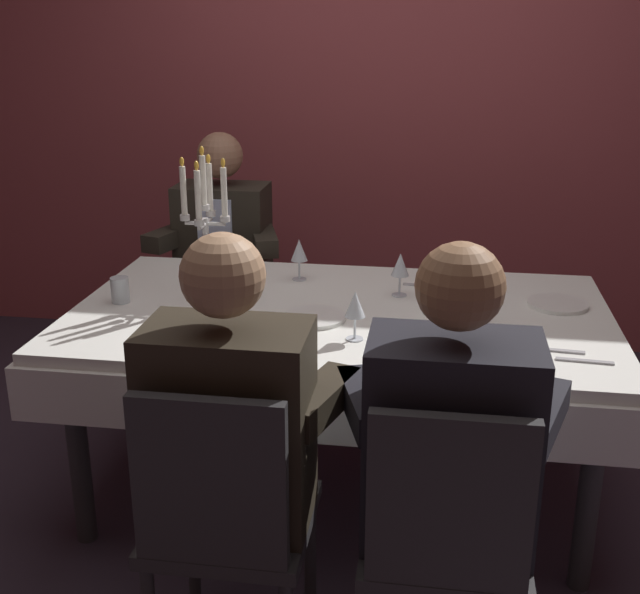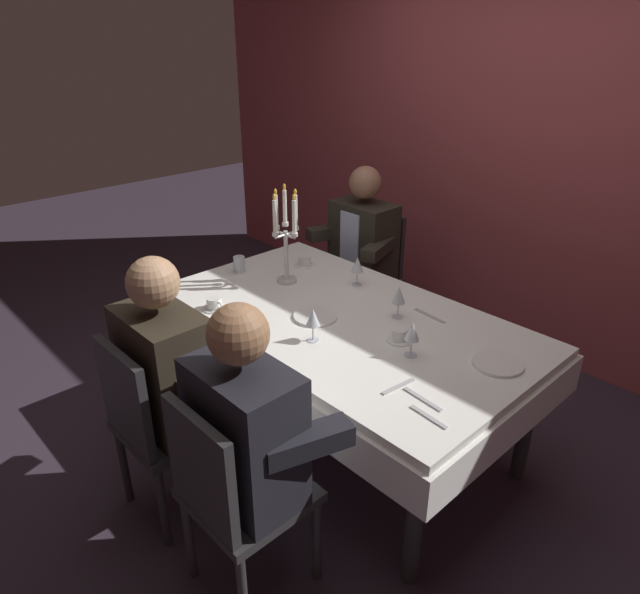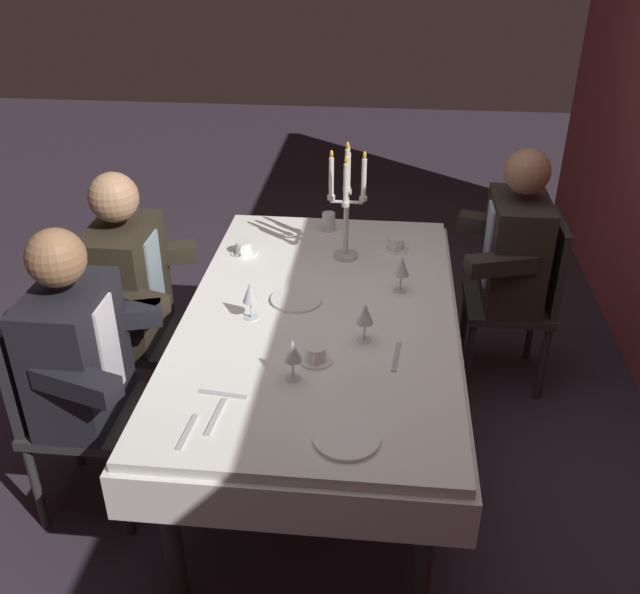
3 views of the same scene
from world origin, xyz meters
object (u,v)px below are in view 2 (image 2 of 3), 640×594
at_px(wine_glass_3, 412,332).
at_px(coffee_cup_1, 400,335).
at_px(wine_glass_0, 399,296).
at_px(wine_glass_1, 313,318).
at_px(candelabra, 286,238).
at_px(water_tumbler_0, 239,264).
at_px(seated_diner_1, 164,370).
at_px(dinner_plate_1, 498,363).
at_px(seated_diner_0, 364,241).
at_px(wine_glass_2, 357,265).
at_px(coffee_cup_2, 214,304).
at_px(seated_diner_2, 244,433).
at_px(dinner_plate_0, 316,316).
at_px(coffee_cup_0, 305,261).
at_px(dining_table, 341,337).

height_order(wine_glass_3, coffee_cup_1, wine_glass_3).
height_order(wine_glass_0, wine_glass_1, same).
bearing_deg(candelabra, wine_glass_0, 9.81).
distance_m(water_tumbler_0, seated_diner_1, 1.06).
xyz_separation_m(dinner_plate_1, wine_glass_1, (-0.69, -0.43, 0.11)).
xyz_separation_m(wine_glass_0, seated_diner_0, (-0.87, 0.69, -0.12)).
relative_size(coffee_cup_1, seated_diner_0, 0.11).
relative_size(wine_glass_2, wine_glass_3, 1.00).
xyz_separation_m(coffee_cup_2, seated_diner_2, (0.89, -0.47, -0.03)).
xyz_separation_m(water_tumbler_0, seated_diner_2, (1.19, -0.85, -0.05)).
relative_size(dinner_plate_0, dinner_plate_1, 1.02).
bearing_deg(seated_diner_0, dinner_plate_1, -26.68).
bearing_deg(wine_glass_1, water_tumbler_0, 165.37).
relative_size(wine_glass_0, coffee_cup_1, 1.24).
height_order(water_tumbler_0, seated_diner_2, seated_diner_2).
bearing_deg(wine_glass_2, water_tumbler_0, -148.60).
distance_m(candelabra, seated_diner_2, 1.33).
xyz_separation_m(dinner_plate_0, wine_glass_0, (0.28, 0.30, 0.11)).
bearing_deg(seated_diner_2, dinner_plate_0, 120.80).
bearing_deg(wine_glass_1, seated_diner_2, -63.60).
bearing_deg(wine_glass_2, candelabra, -139.18).
height_order(wine_glass_2, wine_glass_3, same).
distance_m(coffee_cup_1, seated_diner_2, 0.91).
bearing_deg(wine_glass_0, coffee_cup_1, -47.87).
height_order(wine_glass_0, coffee_cup_0, wine_glass_0).
xyz_separation_m(wine_glass_2, wine_glass_3, (0.67, -0.37, 0.00)).
xyz_separation_m(dining_table, water_tumbler_0, (-0.80, -0.04, 0.17)).
bearing_deg(dining_table, coffee_cup_0, 153.57).
xyz_separation_m(wine_glass_3, seated_diner_0, (-1.14, 0.93, -0.12)).
xyz_separation_m(wine_glass_3, seated_diner_2, (-0.08, -0.84, -0.12)).
height_order(wine_glass_0, wine_glass_3, same).
distance_m(dinner_plate_0, wine_glass_0, 0.42).
relative_size(dinner_plate_1, water_tumbler_0, 2.29).
xyz_separation_m(dinner_plate_0, coffee_cup_2, (-0.42, -0.31, 0.02)).
bearing_deg(coffee_cup_0, wine_glass_3, -18.01).
relative_size(candelabra, seated_diner_1, 0.45).
bearing_deg(candelabra, coffee_cup_0, 114.91).
relative_size(coffee_cup_2, seated_diner_1, 0.11).
bearing_deg(coffee_cup_2, wine_glass_0, 41.10).
relative_size(dining_table, coffee_cup_2, 14.70).
relative_size(water_tumbler_0, coffee_cup_2, 0.71).
bearing_deg(dining_table, wine_glass_1, -73.07).
xyz_separation_m(wine_glass_3, coffee_cup_1, (-0.12, 0.07, -0.09)).
xyz_separation_m(wine_glass_2, coffee_cup_1, (0.56, -0.31, -0.09)).
distance_m(dinner_plate_0, coffee_cup_2, 0.52).
xyz_separation_m(wine_glass_1, wine_glass_3, (0.39, 0.22, 0.00)).
xyz_separation_m(dinner_plate_1, seated_diner_1, (-0.95, -1.05, -0.01)).
bearing_deg(wine_glass_1, wine_glass_2, 115.73).
distance_m(water_tumbler_0, coffee_cup_1, 1.16).
distance_m(wine_glass_3, seated_diner_0, 1.48).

